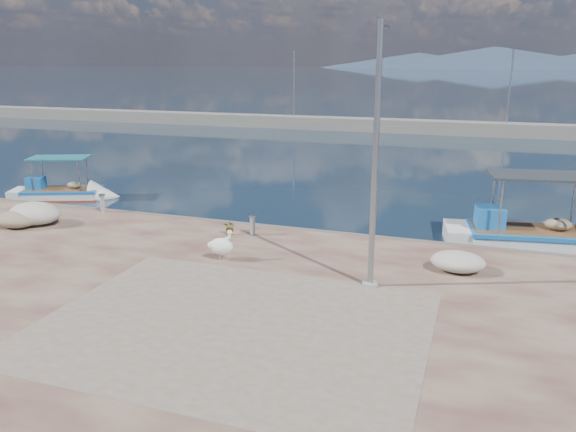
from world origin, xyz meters
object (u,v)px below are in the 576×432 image
at_px(boat_right, 532,239).
at_px(pelican, 222,246).
at_px(boat_left, 62,195).
at_px(lamp_post, 375,168).
at_px(bollard_near, 253,224).

relative_size(boat_right, pelican, 6.39).
bearing_deg(boat_left, boat_right, -22.43).
relative_size(boat_right, lamp_post, 0.95).
distance_m(boat_right, bollard_near, 10.19).
height_order(boat_right, bollard_near, boat_right).
distance_m(boat_left, boat_right, 21.32).
xyz_separation_m(boat_left, boat_right, (21.32, -0.33, 0.05)).
bearing_deg(boat_left, lamp_post, -44.93).
relative_size(pelican, bollard_near, 1.44).
height_order(boat_right, lamp_post, lamp_post).
bearing_deg(lamp_post, pelican, 173.82).
xyz_separation_m(boat_left, lamp_post, (16.71, -7.23, 3.61)).
bearing_deg(bollard_near, boat_right, 20.95).
xyz_separation_m(lamp_post, bollard_near, (-4.89, 3.26, -2.91)).
height_order(boat_left, pelican, boat_left).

